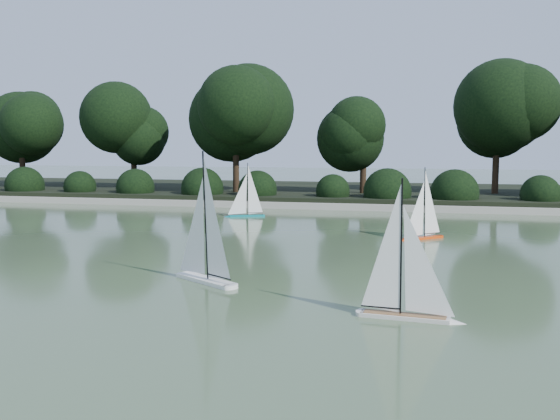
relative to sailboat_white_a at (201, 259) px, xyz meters
name	(u,v)px	position (x,y,z in m)	size (l,w,h in m)	color
ground	(208,273)	(-0.08, 0.47, -0.29)	(80.00, 80.00, 0.00)	#30462A
pond_coping	(318,206)	(-0.08, 9.47, -0.20)	(40.00, 0.35, 0.18)	gray
far_bank	(338,193)	(-0.08, 13.47, -0.14)	(40.00, 8.00, 0.30)	black
tree_line	(372,117)	(1.15, 11.90, 2.35)	(26.31, 3.93, 4.39)	black
shrub_hedge	(324,191)	(-0.08, 10.37, 0.16)	(29.10, 1.10, 1.10)	black
sailboat_white_a	(201,259)	(0.00, 0.00, 0.00)	(1.20, 0.89, 1.83)	white
sailboat_white_b	(413,297)	(2.79, -1.23, -0.05)	(1.15, 0.29, 1.56)	silver
sailboat_orange	(420,227)	(2.78, 4.42, -0.06)	(0.88, 0.82, 1.46)	#D53D0C
sailboat_teal	(243,208)	(-1.60, 7.25, -0.06)	(1.02, 0.53, 1.43)	#0A7480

